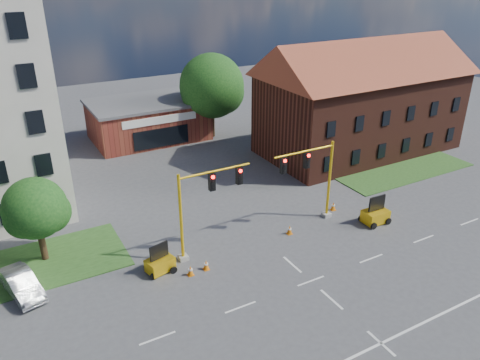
{
  "coord_description": "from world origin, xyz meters",
  "views": [
    {
      "loc": [
        -15.35,
        -18.49,
        17.89
      ],
      "look_at": [
        0.54,
        10.0,
        2.73
      ],
      "focal_mm": 35.0,
      "sensor_mm": 36.0,
      "label": 1
    }
  ],
  "objects": [
    {
      "name": "brick_shop",
      "position": [
        0.0,
        29.98,
        2.16
      ],
      "size": [
        12.4,
        8.4,
        4.3
      ],
      "color": "maroon",
      "rests_on": "ground"
    },
    {
      "name": "cone_c",
      "position": [
        2.01,
        5.25,
        0.34
      ],
      "size": [
        0.4,
        0.4,
        0.7
      ],
      "color": "orange",
      "rests_on": "ground"
    },
    {
      "name": "signal_mast_east",
      "position": [
        4.36,
        6.0,
        3.92
      ],
      "size": [
        5.3,
        0.6,
        6.2
      ],
      "color": "gray",
      "rests_on": "ground"
    },
    {
      "name": "tree_large",
      "position": [
        6.86,
        27.08,
        5.53
      ],
      "size": [
        7.39,
        7.04,
        9.3
      ],
      "color": "#321F12",
      "rests_on": "ground"
    },
    {
      "name": "cone_b",
      "position": [
        -5.15,
        4.27,
        0.34
      ],
      "size": [
        0.4,
        0.4,
        0.7
      ],
      "color": "orange",
      "rests_on": "ground"
    },
    {
      "name": "sedan_silver_front",
      "position": [
        -15.71,
        7.4,
        0.68
      ],
      "size": [
        2.39,
        4.37,
        1.37
      ],
      "primitive_type": "imported",
      "rotation": [
        0.0,
        0.0,
        0.24
      ],
      "color": "#94979B",
      "rests_on": "ground"
    },
    {
      "name": "trailer_east",
      "position": [
        8.57,
        3.44,
        0.67
      ],
      "size": [
        1.9,
        1.28,
        2.15
      ],
      "rotation": [
        0.0,
        0.0,
        -0.01
      ],
      "color": "yellow",
      "rests_on": "ground"
    },
    {
      "name": "tree_nw_front",
      "position": [
        -13.8,
        10.58,
        3.68
      ],
      "size": [
        4.18,
        3.98,
        5.85
      ],
      "color": "#321F12",
      "rests_on": "ground"
    },
    {
      "name": "townhouse_row",
      "position": [
        18.0,
        16.0,
        5.93
      ],
      "size": [
        21.0,
        11.0,
        11.5
      ],
      "color": "#4A2016",
      "rests_on": "ground"
    },
    {
      "name": "ground",
      "position": [
        0.0,
        0.0,
        0.0
      ],
      "size": [
        120.0,
        120.0,
        0.0
      ],
      "primitive_type": "plane",
      "color": "#464648",
      "rests_on": "ground"
    },
    {
      "name": "cone_a",
      "position": [
        -6.27,
        4.2,
        0.34
      ],
      "size": [
        0.4,
        0.4,
        0.7
      ],
      "color": "orange",
      "rests_on": "ground"
    },
    {
      "name": "pickup_white",
      "position": [
        11.86,
        15.9,
        0.83
      ],
      "size": [
        6.02,
        2.88,
        1.66
      ],
      "primitive_type": "imported",
      "rotation": [
        0.0,
        0.0,
        1.59
      ],
      "color": "silver",
      "rests_on": "ground"
    },
    {
      "name": "trailer_west",
      "position": [
        -7.78,
        5.52,
        0.6
      ],
      "size": [
        1.92,
        1.51,
        1.93
      ],
      "rotation": [
        0.0,
        0.0,
        0.25
      ],
      "color": "yellow",
      "rests_on": "ground"
    },
    {
      "name": "signal_mast_west",
      "position": [
        -4.36,
        6.0,
        3.92
      ],
      "size": [
        5.3,
        0.6,
        6.2
      ],
      "color": "gray",
      "rests_on": "ground"
    },
    {
      "name": "grass_verge_ne",
      "position": [
        18.0,
        9.0,
        0.04
      ],
      "size": [
        14.0,
        4.0,
        0.08
      ],
      "primitive_type": "cube",
      "color": "#284C1C",
      "rests_on": "ground"
    },
    {
      "name": "cone_d",
      "position": [
        7.12,
        6.55,
        0.34
      ],
      "size": [
        0.4,
        0.4,
        0.7
      ],
      "color": "orange",
      "rests_on": "ground"
    },
    {
      "name": "lane_markings",
      "position": [
        0.0,
        -3.0,
        0.01
      ],
      "size": [
        60.0,
        36.0,
        0.01
      ],
      "primitive_type": null,
      "color": "silver",
      "rests_on": "ground"
    }
  ]
}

